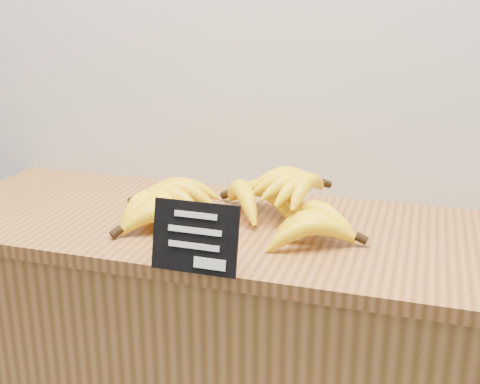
# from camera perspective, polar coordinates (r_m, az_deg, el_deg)

# --- Properties ---
(counter_top) EXTENTS (1.50, 0.54, 0.03)m
(counter_top) POSITION_cam_1_polar(r_m,az_deg,el_deg) (1.37, 0.63, -3.55)
(counter_top) COLOR #99612F
(counter_top) RESTS_ON counter
(chalkboard_sign) EXTENTS (0.17, 0.04, 0.13)m
(chalkboard_sign) POSITION_cam_1_polar(r_m,az_deg,el_deg) (1.12, -4.30, -4.33)
(chalkboard_sign) COLOR black
(chalkboard_sign) RESTS_ON counter_top
(banana_pile) EXTENTS (0.58, 0.41, 0.12)m
(banana_pile) POSITION_cam_1_polar(r_m,az_deg,el_deg) (1.36, -0.30, -1.04)
(banana_pile) COLOR yellow
(banana_pile) RESTS_ON counter_top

